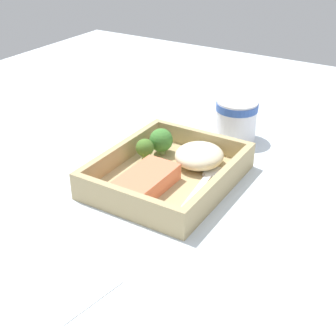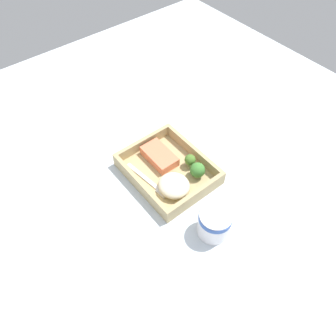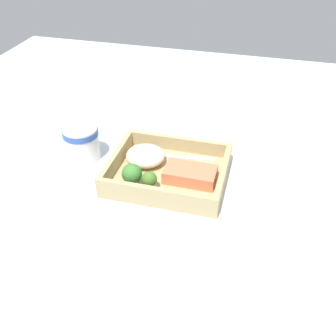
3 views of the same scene
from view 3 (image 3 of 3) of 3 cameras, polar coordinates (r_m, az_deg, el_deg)
name	(u,v)px [view 3 (image 3 of 3)]	position (r cm, az deg, el deg)	size (l,w,h in cm)	color
ground_plane	(168,181)	(87.35, 0.00, -1.96)	(160.00, 160.00, 2.00)	silver
takeout_tray	(168,176)	(86.37, 0.00, -1.12)	(25.06, 20.56, 1.20)	tan
tray_rim	(168,167)	(84.97, 0.00, 0.13)	(25.06, 20.56, 3.47)	tan
salmon_fillet	(190,174)	(83.58, 3.23, -0.93)	(10.93, 6.30, 2.79)	#F17A53
mashed_potatoes	(146,156)	(88.42, -3.28, 1.79)	(8.83, 8.38, 3.74)	beige
broccoli_floret_1	(132,174)	(81.99, -5.27, -0.87)	(4.29, 4.29, 4.78)	#7A9C5B
broccoli_floret_2	(149,180)	(80.30, -2.73, -1.68)	(3.20, 3.20, 4.26)	#80A35D
fork	(176,157)	(90.87, 1.19, 1.64)	(15.88, 3.55, 0.44)	silver
paper_cup	(82,141)	(92.94, -12.43, 3.82)	(8.18, 8.18, 8.01)	white
receipt_slip	(293,198)	(85.35, 17.63, -4.11)	(9.35, 14.29, 0.24)	white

